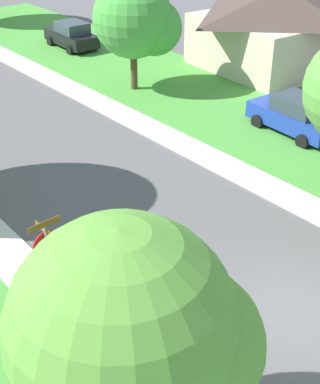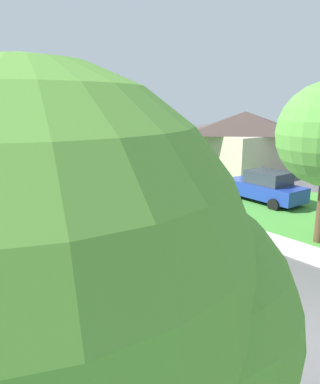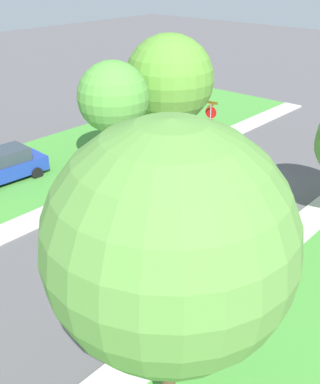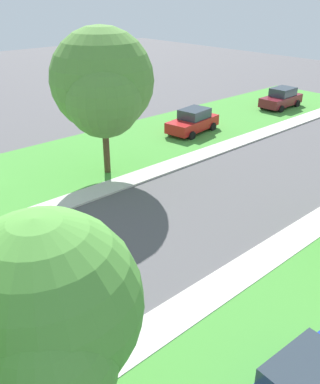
{
  "view_description": "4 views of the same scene",
  "coord_description": "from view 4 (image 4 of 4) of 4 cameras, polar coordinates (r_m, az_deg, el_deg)",
  "views": [
    {
      "loc": [
        -9.72,
        -6.14,
        10.26
      ],
      "look_at": [
        -0.13,
        5.37,
        1.4
      ],
      "focal_mm": 51.04,
      "sensor_mm": 36.0,
      "label": 1
    },
    {
      "loc": [
        -7.02,
        -3.7,
        5.29
      ],
      "look_at": [
        2.94,
        8.43,
        1.4
      ],
      "focal_mm": 33.96,
      "sensor_mm": 36.0,
      "label": 2
    },
    {
      "loc": [
        -11.85,
        19.03,
        10.68
      ],
      "look_at": [
        0.49,
        5.07,
        1.4
      ],
      "focal_mm": 44.06,
      "sensor_mm": 36.0,
      "label": 3
    },
    {
      "loc": [
        12.12,
        -0.05,
        9.67
      ],
      "look_at": [
        -0.41,
        11.24,
        1.4
      ],
      "focal_mm": 39.24,
      "sensor_mm": 36.0,
      "label": 4
    }
  ],
  "objects": [
    {
      "name": "car_maroon_behind_trees",
      "position": [
        39.21,
        16.17,
        12.14
      ],
      "size": [
        2.15,
        4.36,
        1.76
      ],
      "color": "maroon",
      "rests_on": "ground"
    },
    {
      "name": "sidewalk_east",
      "position": [
        17.11,
        13.64,
        -8.95
      ],
      "size": [
        1.4,
        56.0,
        0.1
      ],
      "primitive_type": "cube",
      "color": "beige",
      "rests_on": "ground"
    },
    {
      "name": "tree_across_right",
      "position": [
        22.54,
        -7.81,
        14.21
      ],
      "size": [
        5.88,
        5.47,
        8.02
      ],
      "color": "#4C3823",
      "rests_on": "ground"
    },
    {
      "name": "car_red_driveway_right",
      "position": [
        31.03,
        4.51,
        9.56
      ],
      "size": [
        2.49,
        4.51,
        1.76
      ],
      "color": "red",
      "rests_on": "ground"
    },
    {
      "name": "sidewalk_west",
      "position": [
        22.82,
        -5.8,
        1.03
      ],
      "size": [
        1.4,
        56.0,
        0.1
      ],
      "primitive_type": "cube",
      "color": "beige",
      "rests_on": "ground"
    },
    {
      "name": "lawn_west",
      "position": [
        26.48,
        -11.91,
        4.2
      ],
      "size": [
        8.0,
        56.0,
        0.08
      ],
      "primitive_type": "cube",
      "color": "#479338",
      "rests_on": "ground"
    },
    {
      "name": "tree_sidewalk_mid",
      "position": [
        8.53,
        -15.2,
        -16.27
      ],
      "size": [
        4.07,
        3.79,
        6.07
      ],
      "color": "#4C3823",
      "rests_on": "ground"
    }
  ]
}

